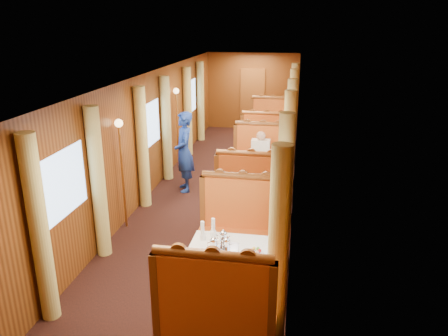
% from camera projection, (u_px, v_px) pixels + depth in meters
% --- Properties ---
extents(floor, '(3.00, 12.00, 0.01)m').
position_uv_depth(floor, '(221.00, 194.00, 9.21)').
color(floor, black).
rests_on(floor, ground).
extents(ceiling, '(3.00, 12.00, 0.01)m').
position_uv_depth(ceiling, '(221.00, 74.00, 8.41)').
color(ceiling, silver).
rests_on(ceiling, wall_left).
extents(wall_far, '(3.00, 0.01, 2.50)m').
position_uv_depth(wall_far, '(253.00, 92.00, 14.41)').
color(wall_far, brown).
rests_on(wall_far, floor).
extents(wall_left, '(0.01, 12.00, 2.50)m').
position_uv_depth(wall_left, '(150.00, 134.00, 9.05)').
color(wall_left, brown).
rests_on(wall_left, floor).
extents(wall_right, '(0.01, 12.00, 2.50)m').
position_uv_depth(wall_right, '(296.00, 140.00, 8.57)').
color(wall_right, brown).
rests_on(wall_right, floor).
extents(doorway_far, '(0.80, 0.04, 2.00)m').
position_uv_depth(doorway_far, '(252.00, 99.00, 14.46)').
color(doorway_far, brown).
rests_on(doorway_far, floor).
extents(table_near, '(1.05, 0.72, 0.75)m').
position_uv_depth(table_near, '(230.00, 271.00, 5.71)').
color(table_near, white).
rests_on(table_near, floor).
extents(banquette_near_fwd, '(1.30, 0.55, 1.34)m').
position_uv_depth(banquette_near_fwd, '(216.00, 318.00, 4.75)').
color(banquette_near_fwd, '#BB3614').
rests_on(banquette_near_fwd, floor).
extents(banquette_near_aft, '(1.30, 0.55, 1.34)m').
position_uv_depth(banquette_near_aft, '(241.00, 233.00, 6.64)').
color(banquette_near_aft, '#BB3614').
rests_on(banquette_near_aft, floor).
extents(table_mid, '(1.05, 0.72, 0.75)m').
position_uv_depth(table_mid, '(257.00, 180.00, 8.97)').
color(table_mid, white).
rests_on(table_mid, floor).
extents(banquette_mid_fwd, '(1.30, 0.55, 1.34)m').
position_uv_depth(banquette_mid_fwd, '(251.00, 196.00, 8.01)').
color(banquette_mid_fwd, '#BB3614').
rests_on(banquette_mid_fwd, floor).
extents(banquette_mid_aft, '(1.30, 0.55, 1.34)m').
position_uv_depth(banquette_mid_aft, '(261.00, 163.00, 9.91)').
color(banquette_mid_aft, '#BB3614').
rests_on(banquette_mid_aft, floor).
extents(table_far, '(1.05, 0.72, 0.75)m').
position_uv_depth(table_far, '(269.00, 137.00, 12.24)').
color(table_far, white).
rests_on(table_far, floor).
extents(banquette_far_fwd, '(1.30, 0.55, 1.34)m').
position_uv_depth(banquette_far_fwd, '(266.00, 145.00, 11.28)').
color(banquette_far_fwd, '#BB3614').
rests_on(banquette_far_fwd, floor).
extents(banquette_far_aft, '(1.30, 0.55, 1.34)m').
position_uv_depth(banquette_far_aft, '(271.00, 127.00, 13.17)').
color(banquette_far_aft, '#BB3614').
rests_on(banquette_far_aft, floor).
extents(tea_tray, '(0.35, 0.28, 0.01)m').
position_uv_depth(tea_tray, '(225.00, 247.00, 5.54)').
color(tea_tray, silver).
rests_on(tea_tray, table_near).
extents(teapot_left, '(0.19, 0.16, 0.13)m').
position_uv_depth(teapot_left, '(214.00, 245.00, 5.48)').
color(teapot_left, silver).
rests_on(teapot_left, tea_tray).
extents(teapot_right, '(0.17, 0.14, 0.12)m').
position_uv_depth(teapot_right, '(226.00, 245.00, 5.49)').
color(teapot_right, silver).
rests_on(teapot_right, tea_tray).
extents(teapot_back, '(0.17, 0.14, 0.13)m').
position_uv_depth(teapot_back, '(223.00, 238.00, 5.65)').
color(teapot_back, silver).
rests_on(teapot_back, tea_tray).
extents(fruit_plate, '(0.20, 0.20, 0.05)m').
position_uv_depth(fruit_plate, '(256.00, 251.00, 5.42)').
color(fruit_plate, white).
rests_on(fruit_plate, table_near).
extents(cup_inboard, '(0.08, 0.08, 0.26)m').
position_uv_depth(cup_inboard, '(203.00, 233.00, 5.71)').
color(cup_inboard, white).
rests_on(cup_inboard, table_near).
extents(cup_outboard, '(0.08, 0.08, 0.26)m').
position_uv_depth(cup_outboard, '(213.00, 229.00, 5.80)').
color(cup_outboard, white).
rests_on(cup_outboard, table_near).
extents(rose_vase_mid, '(0.06, 0.06, 0.36)m').
position_uv_depth(rose_vase_mid, '(259.00, 155.00, 8.76)').
color(rose_vase_mid, silver).
rests_on(rose_vase_mid, table_mid).
extents(rose_vase_far, '(0.06, 0.06, 0.36)m').
position_uv_depth(rose_vase_far, '(270.00, 118.00, 12.09)').
color(rose_vase_far, silver).
rests_on(rose_vase_far, table_far).
extents(window_left_near, '(0.01, 1.20, 0.90)m').
position_uv_depth(window_left_near, '(63.00, 185.00, 5.72)').
color(window_left_near, '#8BADD9').
rests_on(window_left_near, wall_left).
extents(curtain_left_near_a, '(0.22, 0.22, 2.35)m').
position_uv_depth(curtain_left_near_a, '(39.00, 231.00, 5.06)').
color(curtain_left_near_a, '#D6C86D').
rests_on(curtain_left_near_a, floor).
extents(curtain_left_near_b, '(0.22, 0.22, 2.35)m').
position_uv_depth(curtain_left_near_b, '(98.00, 184.00, 6.52)').
color(curtain_left_near_b, '#D6C86D').
rests_on(curtain_left_near_b, floor).
extents(window_right_near, '(0.01, 1.20, 0.90)m').
position_uv_depth(window_right_near, '(291.00, 199.00, 5.24)').
color(window_right_near, '#8BADD9').
rests_on(window_right_near, wall_right).
extents(curtain_right_near_a, '(0.22, 0.22, 2.35)m').
position_uv_depth(curtain_right_near_a, '(278.00, 251.00, 4.62)').
color(curtain_right_near_a, '#D6C86D').
rests_on(curtain_right_near_a, floor).
extents(curtain_right_near_b, '(0.22, 0.22, 2.35)m').
position_uv_depth(curtain_right_near_b, '(284.00, 196.00, 6.08)').
color(curtain_right_near_b, '#D6C86D').
rests_on(curtain_right_near_b, floor).
extents(window_left_mid, '(0.01, 1.20, 0.90)m').
position_uv_depth(window_left_mid, '(150.00, 125.00, 8.98)').
color(window_left_mid, '#8BADD9').
rests_on(window_left_mid, wall_left).
extents(curtain_left_mid_a, '(0.22, 0.22, 2.35)m').
position_uv_depth(curtain_left_mid_a, '(143.00, 148.00, 8.33)').
color(curtain_left_mid_a, '#D6C86D').
rests_on(curtain_left_mid_a, floor).
extents(curtain_left_mid_b, '(0.22, 0.22, 2.35)m').
position_uv_depth(curtain_left_mid_b, '(166.00, 129.00, 9.78)').
color(curtain_left_mid_b, '#D6C86D').
rests_on(curtain_left_mid_b, floor).
extents(window_right_mid, '(0.01, 1.20, 0.90)m').
position_uv_depth(window_right_mid, '(296.00, 130.00, 8.51)').
color(window_right_mid, '#8BADD9').
rests_on(window_right_mid, wall_right).
extents(curtain_right_mid_a, '(0.22, 0.22, 2.35)m').
position_uv_depth(curtain_right_mid_a, '(288.00, 155.00, 7.89)').
color(curtain_right_mid_a, '#D6C86D').
rests_on(curtain_right_mid_a, floor).
extents(curtain_right_mid_b, '(0.22, 0.22, 2.35)m').
position_uv_depth(curtain_right_mid_b, '(290.00, 134.00, 9.34)').
color(curtain_right_mid_b, '#D6C86D').
rests_on(curtain_right_mid_b, floor).
extents(window_left_far, '(0.01, 1.20, 0.90)m').
position_uv_depth(window_left_far, '(191.00, 97.00, 12.25)').
color(window_left_far, '#8BADD9').
rests_on(window_left_far, wall_left).
extents(curtain_left_far_a, '(0.22, 0.22, 2.35)m').
position_uv_depth(curtain_left_far_a, '(188.00, 112.00, 11.59)').
color(curtain_left_far_a, '#D6C86D').
rests_on(curtain_left_far_a, floor).
extents(curtain_left_far_b, '(0.22, 0.22, 2.35)m').
position_uv_depth(curtain_left_far_b, '(200.00, 102.00, 13.05)').
color(curtain_left_far_b, '#D6C86D').
rests_on(curtain_left_far_b, floor).
extents(window_right_far, '(0.01, 1.20, 0.90)m').
position_uv_depth(window_right_far, '(297.00, 100.00, 11.78)').
color(window_right_far, '#8BADD9').
rests_on(window_right_far, wall_right).
extents(curtain_right_far_a, '(0.22, 0.22, 2.35)m').
position_uv_depth(curtain_right_far_a, '(292.00, 116.00, 11.15)').
color(curtain_right_far_a, '#D6C86D').
rests_on(curtain_right_far_a, floor).
extents(curtain_right_far_b, '(0.22, 0.22, 2.35)m').
position_uv_depth(curtain_right_far_b, '(294.00, 105.00, 12.61)').
color(curtain_right_far_b, '#D6C86D').
rests_on(curtain_right_far_b, floor).
extents(sconce_left_fore, '(0.14, 0.14, 1.95)m').
position_uv_depth(sconce_left_fore, '(121.00, 152.00, 7.36)').
color(sconce_left_fore, '#BF8C3F').
rests_on(sconce_left_fore, floor).
extents(sconce_right_fore, '(0.14, 0.14, 1.95)m').
position_uv_depth(sconce_right_fore, '(288.00, 160.00, 6.91)').
color(sconce_right_fore, '#BF8C3F').
rests_on(sconce_right_fore, floor).
extents(sconce_left_aft, '(0.14, 0.14, 1.95)m').
position_uv_depth(sconce_left_aft, '(177.00, 111.00, 10.63)').
color(sconce_left_aft, '#BF8C3F').
rests_on(sconce_left_aft, floor).
extents(sconce_right_aft, '(0.14, 0.14, 1.95)m').
position_uv_depth(sconce_right_aft, '(293.00, 115.00, 10.18)').
color(sconce_right_aft, '#BF8C3F').
rests_on(sconce_right_aft, floor).
extents(steward, '(0.61, 0.73, 1.72)m').
position_uv_depth(steward, '(184.00, 152.00, 9.19)').
color(steward, navy).
rests_on(steward, floor).
extents(passenger, '(0.40, 0.44, 0.76)m').
position_uv_depth(passenger, '(260.00, 153.00, 9.55)').
color(passenger, beige).
rests_on(passenger, banquette_mid_aft).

